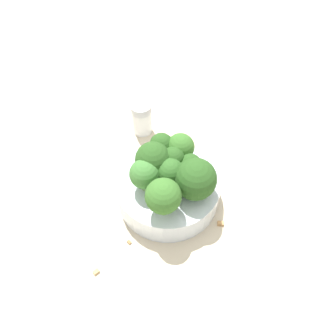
{
  "coord_description": "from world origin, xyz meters",
  "views": [
    {
      "loc": [
        -0.13,
        0.25,
        0.44
      ],
      "look_at": [
        0.0,
        0.0,
        0.08
      ],
      "focal_mm": 35.0,
      "sensor_mm": 36.0,
      "label": 1
    }
  ],
  "objects": [
    {
      "name": "pepper_shaker",
      "position": [
        0.11,
        -0.11,
        0.03
      ],
      "size": [
        0.04,
        0.04,
        0.06
      ],
      "color": "silver",
      "rests_on": "ground_plane"
    },
    {
      "name": "broccoli_floret_3",
      "position": [
        0.02,
        0.02,
        0.08
      ],
      "size": [
        0.04,
        0.04,
        0.05
      ],
      "color": "#7A9E5B",
      "rests_on": "bowl"
    },
    {
      "name": "broccoli_floret_8",
      "position": [
        0.0,
        -0.02,
        0.08
      ],
      "size": [
        0.03,
        0.03,
        0.05
      ],
      "color": "#8EB770",
      "rests_on": "bowl"
    },
    {
      "name": "broccoli_floret_4",
      "position": [
        -0.04,
        0.0,
        0.07
      ],
      "size": [
        0.06,
        0.06,
        0.06
      ],
      "color": "#8EB770",
      "rests_on": "bowl"
    },
    {
      "name": "broccoli_floret_7",
      "position": [
        -0.0,
        -0.04,
        0.08
      ],
      "size": [
        0.04,
        0.04,
        0.06
      ],
      "color": "#84AD66",
      "rests_on": "bowl"
    },
    {
      "name": "ground_plane",
      "position": [
        0.0,
        0.0,
        0.0
      ],
      "size": [
        3.0,
        3.0,
        0.0
      ],
      "primitive_type": "plane",
      "color": "beige"
    },
    {
      "name": "broccoli_floret_5",
      "position": [
        -0.02,
        0.05,
        0.08
      ],
      "size": [
        0.05,
        0.05,
        0.06
      ],
      "color": "#8EB770",
      "rests_on": "bowl"
    },
    {
      "name": "almond_crumb_2",
      "position": [
        -0.09,
        0.01,
        0.0
      ],
      "size": [
        0.01,
        0.01,
        0.01
      ],
      "primitive_type": "cube",
      "rotation": [
        0.0,
        0.0,
        3.52
      ],
      "color": "#AD7F4C",
      "rests_on": "ground_plane"
    },
    {
      "name": "broccoli_floret_6",
      "position": [
        -0.02,
        -0.02,
        0.07
      ],
      "size": [
        0.04,
        0.04,
        0.04
      ],
      "color": "#7A9E5B",
      "rests_on": "bowl"
    },
    {
      "name": "broccoli_floret_1",
      "position": [
        0.03,
        -0.03,
        0.08
      ],
      "size": [
        0.04,
        0.04,
        0.05
      ],
      "color": "#7A9E5B",
      "rests_on": "bowl"
    },
    {
      "name": "broccoli_floret_2",
      "position": [
        0.02,
        -0.0,
        0.08
      ],
      "size": [
        0.05,
        0.05,
        0.06
      ],
      "color": "#8EB770",
      "rests_on": "bowl"
    },
    {
      "name": "almond_crumb_0",
      "position": [
        0.01,
        0.1,
        0.0
      ],
      "size": [
        0.01,
        0.01,
        0.01
      ],
      "primitive_type": "cube",
      "rotation": [
        0.0,
        0.0,
        5.98
      ],
      "color": "olive",
      "rests_on": "ground_plane"
    },
    {
      "name": "broccoli_floret_0",
      "position": [
        -0.01,
        0.01,
        0.08
      ],
      "size": [
        0.04,
        0.04,
        0.05
      ],
      "color": "#84AD66",
      "rests_on": "bowl"
    },
    {
      "name": "bowl",
      "position": [
        0.0,
        0.0,
        0.02
      ],
      "size": [
        0.16,
        0.16,
        0.04
      ],
      "primitive_type": "cylinder",
      "color": "silver",
      "rests_on": "ground_plane"
    },
    {
      "name": "almond_crumb_1",
      "position": [
        0.03,
        0.15,
        0.0
      ],
      "size": [
        0.01,
        0.01,
        0.01
      ],
      "primitive_type": "cube",
      "rotation": [
        0.0,
        0.0,
        4.32
      ],
      "color": "tan",
      "rests_on": "ground_plane"
    }
  ]
}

